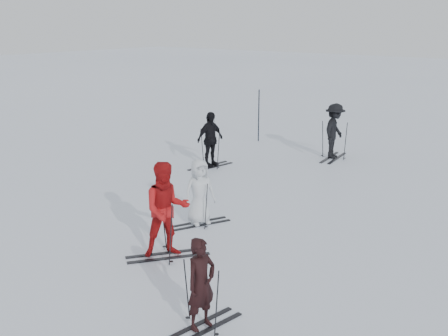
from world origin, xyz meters
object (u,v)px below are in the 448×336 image
object	(u,v)px
skier_grey	(200,193)
skier_near_dark	(201,285)
skier_uphill_left	(210,140)
piste_marker	(259,116)
skier_red	(167,211)
skier_uphill_far	(334,132)

from	to	relation	value
skier_grey	skier_near_dark	bearing A→B (deg)	-115.29
skier_uphill_left	skier_near_dark	bearing A→B (deg)	-132.96
skier_grey	piste_marker	distance (m)	9.54
skier_grey	skier_uphill_left	bearing A→B (deg)	60.68
skier_uphill_left	skier_red	bearing A→B (deg)	-139.18
skier_red	skier_uphill_left	size ratio (longest dim) A/B	1.10
skier_grey	skier_uphill_left	world-z (taller)	skier_uphill_left
skier_uphill_far	piste_marker	bearing A→B (deg)	69.93
skier_red	skier_uphill_far	bearing A→B (deg)	42.69
skier_uphill_far	piste_marker	xyz separation A→B (m)	(-3.69, 0.74, 0.08)
skier_red	skier_near_dark	bearing A→B (deg)	-90.25
skier_near_dark	piste_marker	bearing A→B (deg)	38.65
skier_near_dark	skier_red	world-z (taller)	skier_red
skier_near_dark	skier_red	bearing A→B (deg)	61.88
skier_near_dark	skier_uphill_left	world-z (taller)	skier_uphill_left
skier_red	piste_marker	size ratio (longest dim) A/B	0.96
skier_red	skier_uphill_left	xyz separation A→B (m)	(-3.84, 6.12, -0.09)
skier_near_dark	skier_uphill_left	xyz separation A→B (m)	(-6.19, 7.83, 0.15)
skier_grey	skier_uphill_left	size ratio (longest dim) A/B	0.87
skier_red	skier_grey	xyz separation A→B (m)	(-0.68, 1.84, -0.21)
skier_uphill_far	piste_marker	distance (m)	3.76
skier_red	skier_uphill_far	distance (m)	9.74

